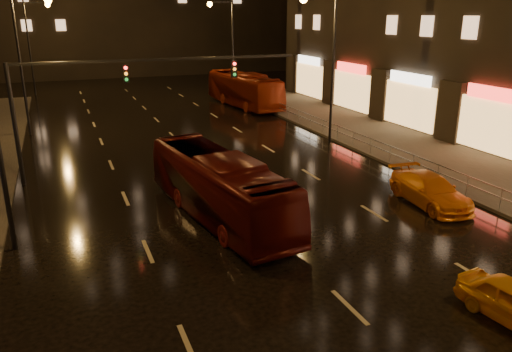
{
  "coord_description": "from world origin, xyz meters",
  "views": [
    {
      "loc": [
        -7.48,
        -7.1,
        8.45
      ],
      "look_at": [
        -0.73,
        9.79,
        2.5
      ],
      "focal_mm": 35.0,
      "sensor_mm": 36.0,
      "label": 1
    }
  ],
  "objects": [
    {
      "name": "bus_curb",
      "position": [
        9.0,
        37.23,
        1.59
      ],
      "size": [
        3.71,
        11.58,
        3.17
      ],
      "primitive_type": "imported",
      "rotation": [
        0.0,
        0.0,
        0.09
      ],
      "color": "maroon",
      "rests_on": "ground"
    },
    {
      "name": "sidewalk_right",
      "position": [
        13.5,
        15.0,
        0.07
      ],
      "size": [
        7.0,
        70.0,
        0.15
      ],
      "primitive_type": "cube",
      "color": "#38332D",
      "rests_on": "ground"
    },
    {
      "name": "railing_right",
      "position": [
        10.2,
        18.0,
        0.9
      ],
      "size": [
        0.05,
        56.0,
        1.0
      ],
      "color": "#99999E",
      "rests_on": "sidewalk_right"
    },
    {
      "name": "ground",
      "position": [
        0.0,
        20.0,
        0.0
      ],
      "size": [
        140.0,
        140.0,
        0.0
      ],
      "primitive_type": "plane",
      "color": "black",
      "rests_on": "ground"
    },
    {
      "name": "traffic_signal",
      "position": [
        -5.06,
        20.0,
        4.74
      ],
      "size": [
        15.31,
        0.32,
        6.2
      ],
      "color": "black",
      "rests_on": "ground"
    },
    {
      "name": "taxi_far",
      "position": [
        8.0,
        10.0,
        0.69
      ],
      "size": [
        2.33,
        4.9,
        1.38
      ],
      "primitive_type": "imported",
      "rotation": [
        0.0,
        0.0,
        -0.09
      ],
      "color": "orange",
      "rests_on": "ground"
    },
    {
      "name": "bus_red",
      "position": [
        -1.5,
        12.13,
        1.43
      ],
      "size": [
        3.78,
        10.47,
        2.85
      ],
      "primitive_type": "imported",
      "rotation": [
        0.0,
        0.0,
        0.14
      ],
      "color": "#4D0D0B",
      "rests_on": "ground"
    }
  ]
}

